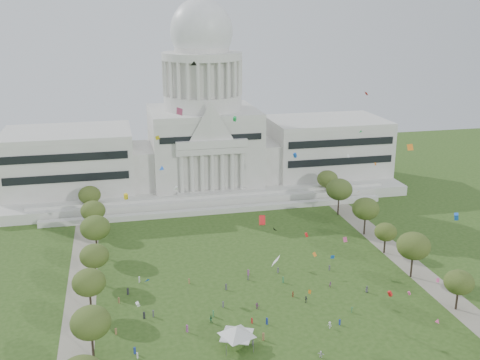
% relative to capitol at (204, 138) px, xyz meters
% --- Properties ---
extents(ground, '(400.00, 400.00, 0.00)m').
position_rel_capitol_xyz_m(ground, '(0.00, -113.59, -22.30)').
color(ground, '#2B4917').
rests_on(ground, ground).
extents(capitol, '(160.00, 64.50, 91.30)m').
position_rel_capitol_xyz_m(capitol, '(0.00, 0.00, 0.00)').
color(capitol, silver).
rests_on(capitol, ground).
extents(path_left, '(8.00, 160.00, 0.04)m').
position_rel_capitol_xyz_m(path_left, '(-48.00, -83.59, -22.28)').
color(path_left, gray).
rests_on(path_left, ground).
extents(path_right, '(8.00, 160.00, 0.04)m').
position_rel_capitol_xyz_m(path_right, '(48.00, -83.59, -22.28)').
color(path_right, gray).
rests_on(path_right, ground).
extents(row_tree_l_1, '(8.86, 8.86, 12.59)m').
position_rel_capitol_xyz_m(row_tree_l_1, '(-44.07, -116.55, -13.34)').
color(row_tree_l_1, black).
rests_on(row_tree_l_1, ground).
extents(row_tree_r_1, '(7.58, 7.58, 10.78)m').
position_rel_capitol_xyz_m(row_tree_r_1, '(46.22, -115.34, -14.64)').
color(row_tree_r_1, black).
rests_on(row_tree_r_1, ground).
extents(row_tree_l_2, '(8.42, 8.42, 11.97)m').
position_rel_capitol_xyz_m(row_tree_l_2, '(-45.04, -96.29, -13.79)').
color(row_tree_l_2, black).
rests_on(row_tree_l_2, ground).
extents(row_tree_r_2, '(9.55, 9.55, 13.58)m').
position_rel_capitol_xyz_m(row_tree_r_2, '(44.17, -96.15, -12.64)').
color(row_tree_r_2, black).
rests_on(row_tree_r_2, ground).
extents(row_tree_l_3, '(8.12, 8.12, 11.55)m').
position_rel_capitol_xyz_m(row_tree_l_3, '(-44.09, -79.67, -14.09)').
color(row_tree_l_3, black).
rests_on(row_tree_l_3, ground).
extents(row_tree_r_3, '(7.01, 7.01, 9.98)m').
position_rel_capitol_xyz_m(row_tree_r_3, '(44.40, -79.10, -15.21)').
color(row_tree_r_3, black).
rests_on(row_tree_r_3, ground).
extents(row_tree_l_4, '(9.29, 9.29, 13.21)m').
position_rel_capitol_xyz_m(row_tree_l_4, '(-44.08, -61.17, -12.90)').
color(row_tree_l_4, black).
rests_on(row_tree_l_4, ground).
extents(row_tree_r_4, '(9.19, 9.19, 13.06)m').
position_rel_capitol_xyz_m(row_tree_r_4, '(44.76, -63.55, -13.01)').
color(row_tree_r_4, black).
rests_on(row_tree_r_4, ground).
extents(row_tree_l_5, '(8.33, 8.33, 11.85)m').
position_rel_capitol_xyz_m(row_tree_l_5, '(-45.22, -42.58, -13.88)').
color(row_tree_l_5, black).
rests_on(row_tree_l_5, ground).
extents(row_tree_r_5, '(9.82, 9.82, 13.96)m').
position_rel_capitol_xyz_m(row_tree_r_5, '(43.49, -43.40, -12.37)').
color(row_tree_r_5, black).
rests_on(row_tree_r_5, ground).
extents(row_tree_l_6, '(8.19, 8.19, 11.64)m').
position_rel_capitol_xyz_m(row_tree_l_6, '(-46.87, -24.45, -14.02)').
color(row_tree_l_6, black).
rests_on(row_tree_l_6, ground).
extents(row_tree_r_6, '(8.42, 8.42, 11.97)m').
position_rel_capitol_xyz_m(row_tree_r_6, '(45.96, -25.46, -13.79)').
color(row_tree_r_6, black).
rests_on(row_tree_r_6, ground).
extents(event_tent, '(12.39, 12.39, 5.23)m').
position_rel_capitol_xyz_m(event_tent, '(-12.23, -118.97, -18.24)').
color(event_tent, '#4C4C4C').
rests_on(event_tent, ground).
extents(person_0, '(1.09, 0.92, 1.90)m').
position_rel_capitol_xyz_m(person_0, '(27.79, -101.90, -21.35)').
color(person_0, '#4C4C51').
rests_on(person_0, ground).
extents(person_2, '(0.84, 0.83, 1.51)m').
position_rel_capitol_xyz_m(person_2, '(19.35, -96.72, -21.54)').
color(person_2, '#994C8C').
rests_on(person_2, ground).
extents(person_3, '(1.11, 1.28, 1.77)m').
position_rel_capitol_xyz_m(person_3, '(11.26, -116.58, -21.41)').
color(person_3, silver).
rests_on(person_3, ground).
extents(person_4, '(1.01, 1.24, 1.86)m').
position_rel_capitol_xyz_m(person_4, '(9.83, -103.37, -21.36)').
color(person_4, '#4C4C51').
rests_on(person_4, ground).
extents(person_5, '(1.35, 1.65, 1.68)m').
position_rel_capitol_xyz_m(person_5, '(-3.51, -103.68, -21.45)').
color(person_5, '#994C8C').
rests_on(person_5, ground).
extents(person_7, '(0.78, 0.71, 1.74)m').
position_rel_capitol_xyz_m(person_7, '(-8.73, -119.83, -21.43)').
color(person_7, '#4C4C51').
rests_on(person_7, ground).
extents(person_8, '(1.06, 0.83, 1.91)m').
position_rel_capitol_xyz_m(person_8, '(-16.30, -107.62, -21.34)').
color(person_8, '#33723F').
rests_on(person_8, ground).
extents(person_9, '(1.04, 1.13, 1.58)m').
position_rel_capitol_xyz_m(person_9, '(19.53, -110.90, -21.51)').
color(person_9, '#33723F').
rests_on(person_9, ground).
extents(person_10, '(0.56, 0.96, 1.58)m').
position_rel_capitol_xyz_m(person_10, '(7.43, -99.81, -21.51)').
color(person_10, '#B21E1E').
rests_on(person_10, ground).
extents(person_11, '(1.57, 1.33, 1.61)m').
position_rel_capitol_xyz_m(person_11, '(4.91, -127.32, -21.49)').
color(person_11, silver).
rests_on(person_11, ground).
extents(distant_crowd, '(62.52, 36.97, 1.93)m').
position_rel_capitol_xyz_m(distant_crowd, '(-15.51, -99.86, -21.43)').
color(distant_crowd, navy).
rests_on(distant_crowd, ground).
extents(kite_swarm, '(85.61, 107.55, 58.08)m').
position_rel_capitol_xyz_m(kite_swarm, '(2.56, -102.96, 3.76)').
color(kite_swarm, orange).
rests_on(kite_swarm, ground).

